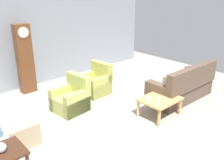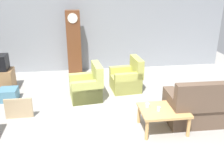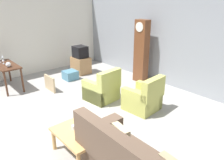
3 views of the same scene
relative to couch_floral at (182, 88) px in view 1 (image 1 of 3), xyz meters
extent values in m
plane|color=#999691|center=(-2.07, 0.34, -0.35)|extent=(10.40, 10.40, 0.00)
cube|color=gray|center=(-2.07, 3.94, 1.25)|extent=(8.40, 0.16, 3.20)
cube|color=brown|center=(0.00, 0.07, -0.13)|extent=(2.12, 0.88, 0.44)
cube|color=brown|center=(-0.01, -0.29, 0.39)|extent=(2.10, 0.24, 0.60)
cube|color=brown|center=(0.93, 0.05, -0.01)|extent=(0.26, 0.84, 0.68)
cube|color=brown|center=(-0.93, 0.08, -0.01)|extent=(0.26, 0.84, 0.68)
cube|color=#9E8966|center=(0.48, 0.11, 0.27)|extent=(0.37, 0.15, 0.36)
cube|color=#C6B284|center=(-0.48, 0.13, 0.27)|extent=(0.37, 0.18, 0.36)
cube|color=tan|center=(-2.75, 1.54, -0.15)|extent=(0.84, 0.84, 0.40)
cube|color=tan|center=(-2.44, 1.57, 0.31)|extent=(0.26, 0.77, 0.52)
cube|color=tan|center=(-2.79, 1.84, -0.05)|extent=(0.77, 0.24, 0.60)
cube|color=tan|center=(-2.72, 1.24, -0.05)|extent=(0.77, 0.24, 0.60)
cube|color=#B0B154|center=(-1.62, 1.96, -0.15)|extent=(0.82, 0.82, 0.40)
cube|color=#B0B154|center=(-1.30, 1.99, 0.31)|extent=(0.24, 0.77, 0.52)
cube|color=#B0B154|center=(-1.65, 2.26, -0.05)|extent=(0.77, 0.22, 0.60)
cube|color=#B0B154|center=(-1.60, 1.66, -0.05)|extent=(0.77, 0.22, 0.60)
cube|color=tan|center=(-1.23, -0.16, 0.09)|extent=(0.96, 0.76, 0.05)
cylinder|color=tan|center=(-1.66, -0.48, -0.14)|extent=(0.07, 0.07, 0.42)
cylinder|color=tan|center=(-0.81, -0.48, -0.14)|extent=(0.07, 0.07, 0.42)
cylinder|color=tan|center=(-1.66, 0.17, -0.14)|extent=(0.07, 0.07, 0.42)
cylinder|color=tan|center=(-0.81, 0.17, -0.14)|extent=(0.07, 0.07, 0.42)
cylinder|color=#472819|center=(-4.71, 0.08, 0.02)|extent=(0.06, 0.06, 0.75)
cube|color=brown|center=(-3.01, 3.46, 0.68)|extent=(0.44, 0.28, 2.06)
cylinder|color=silver|center=(-3.01, 3.31, 1.48)|extent=(0.30, 0.02, 0.30)
cube|color=tan|center=(-4.27, 0.73, -0.12)|extent=(0.60, 0.05, 0.47)
sphere|color=silver|center=(-4.98, -0.16, 0.51)|extent=(0.15, 0.15, 0.15)
cylinder|color=white|center=(-1.53, -0.03, 0.16)|extent=(0.09, 0.09, 0.08)
cylinder|color=silver|center=(-1.36, -0.21, 0.16)|extent=(0.07, 0.07, 0.08)
cylinder|color=white|center=(-0.92, -0.11, 0.15)|extent=(0.17, 0.17, 0.07)
camera|label=1|loc=(-5.77, -3.43, 2.68)|focal=39.39mm
camera|label=2|loc=(-2.90, -4.56, 2.57)|focal=40.83mm
camera|label=3|loc=(1.63, -1.91, 2.36)|focal=34.84mm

